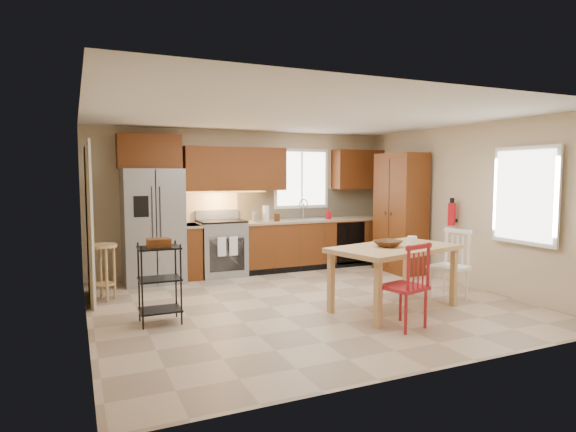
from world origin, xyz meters
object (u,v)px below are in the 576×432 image
(table_jar, at_px, (412,242))
(utility_cart, at_px, (160,283))
(range_stove, at_px, (222,249))
(refrigerator, at_px, (153,226))
(bar_stool, at_px, (104,272))
(soap_bottle, at_px, (328,214))
(table_bowl, at_px, (388,247))
(fire_extinguisher, at_px, (452,214))
(chair_white, at_px, (449,266))
(chair_red, at_px, (404,285))
(pantry, at_px, (400,213))
(dining_table, at_px, (394,278))

(table_jar, bearing_deg, utility_cart, 170.54)
(range_stove, bearing_deg, refrigerator, -177.01)
(refrigerator, distance_m, table_jar, 4.03)
(bar_stool, bearing_deg, soap_bottle, 31.64)
(table_bowl, xyz_separation_m, table_jar, (0.46, 0.10, 0.03))
(fire_extinguisher, bearing_deg, range_stove, 147.38)
(range_stove, height_order, fire_extinguisher, fire_extinguisher)
(refrigerator, distance_m, table_bowl, 3.78)
(chair_white, bearing_deg, bar_stool, 51.45)
(chair_red, xyz_separation_m, table_jar, (0.71, 0.75, 0.36))
(chair_white, bearing_deg, refrigerator, 37.26)
(table_bowl, bearing_deg, pantry, 49.45)
(utility_cart, bearing_deg, table_bowl, -12.41)
(dining_table, bearing_deg, range_stove, 101.84)
(range_stove, distance_m, utility_cart, 2.69)
(chair_white, xyz_separation_m, bar_stool, (-4.32, 1.96, -0.10))
(range_stove, distance_m, pantry, 3.19)
(table_bowl, bearing_deg, soap_bottle, 75.97)
(pantry, height_order, table_bowl, pantry)
(chair_red, height_order, table_bowl, chair_red)
(pantry, height_order, utility_cart, pantry)
(pantry, height_order, bar_stool, pantry)
(bar_stool, bearing_deg, range_stove, 44.95)
(table_jar, relative_size, bar_stool, 0.19)
(fire_extinguisher, relative_size, table_bowl, 1.08)
(dining_table, height_order, table_jar, table_jar)
(chair_red, distance_m, utility_cart, 2.80)
(soap_bottle, xyz_separation_m, chair_white, (0.34, -2.79, -0.51))
(soap_bottle, relative_size, dining_table, 0.12)
(range_stove, bearing_deg, bar_stool, -154.97)
(dining_table, bearing_deg, table_jar, 1.83)
(fire_extinguisher, distance_m, dining_table, 2.09)
(chair_white, xyz_separation_m, table_jar, (-0.59, 0.05, 0.36))
(refrigerator, xyz_separation_m, table_bowl, (2.47, -2.86, -0.10))
(fire_extinguisher, xyz_separation_m, chair_white, (-0.81, -0.84, -0.62))
(table_jar, distance_m, bar_stool, 4.22)
(soap_bottle, distance_m, dining_table, 2.96)
(table_bowl, relative_size, table_jar, 2.25)
(pantry, bearing_deg, chair_white, -107.80)
(table_jar, height_order, utility_cart, utility_cart)
(table_jar, bearing_deg, dining_table, -164.05)
(pantry, distance_m, table_bowl, 2.56)
(soap_bottle, height_order, pantry, pantry)
(chair_red, height_order, bar_stool, chair_red)
(dining_table, relative_size, table_jar, 11.10)
(range_stove, xyz_separation_m, fire_extinguisher, (3.18, -2.04, 0.64))
(table_bowl, distance_m, utility_cart, 2.83)
(refrigerator, distance_m, pantry, 4.23)
(pantry, bearing_deg, range_stove, 161.71)
(dining_table, bearing_deg, pantry, 37.13)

